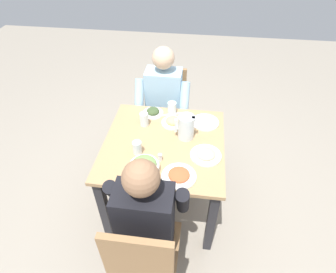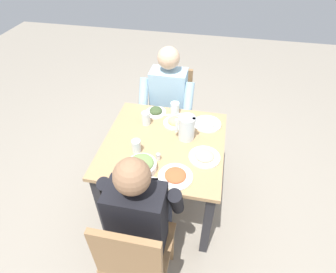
# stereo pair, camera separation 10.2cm
# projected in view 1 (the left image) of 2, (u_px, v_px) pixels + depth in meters

# --- Properties ---
(ground_plane) EXTENTS (8.00, 8.00, 0.00)m
(ground_plane) POSITION_uv_depth(u_px,v_px,m) (165.00, 200.00, 2.50)
(ground_plane) COLOR gray
(dining_table) EXTENTS (0.89, 0.89, 0.71)m
(dining_table) POSITION_uv_depth(u_px,v_px,m) (164.00, 154.00, 2.11)
(dining_table) COLOR tan
(dining_table) RESTS_ON ground_plane
(chair_near) EXTENTS (0.40, 0.40, 0.86)m
(chair_near) POSITION_uv_depth(u_px,v_px,m) (166.00, 107.00, 2.76)
(chair_near) COLOR #997047
(chair_near) RESTS_ON ground_plane
(chair_far) EXTENTS (0.40, 0.40, 0.86)m
(chair_far) POSITION_uv_depth(u_px,v_px,m) (143.00, 257.00, 1.61)
(chair_far) COLOR #997047
(chair_far) RESTS_ON ground_plane
(diner_near) EXTENTS (0.48, 0.53, 1.16)m
(diner_near) POSITION_uv_depth(u_px,v_px,m) (162.00, 107.00, 2.51)
(diner_near) COLOR #9EC6E0
(diner_near) RESTS_ON ground_plane
(diner_far) EXTENTS (0.48, 0.53, 1.16)m
(diner_far) POSITION_uv_depth(u_px,v_px,m) (149.00, 213.00, 1.67)
(diner_far) COLOR black
(diner_far) RESTS_ON ground_plane
(water_pitcher) EXTENTS (0.16, 0.12, 0.19)m
(water_pitcher) POSITION_uv_depth(u_px,v_px,m) (186.00, 127.00, 2.02)
(water_pitcher) COLOR silver
(water_pitcher) RESTS_ON dining_table
(salad_bowl) EXTENTS (0.20, 0.20, 0.09)m
(salad_bowl) POSITION_uv_depth(u_px,v_px,m) (144.00, 166.00, 1.80)
(salad_bowl) COLOR white
(salad_bowl) RESTS_ON dining_table
(plate_yoghurt) EXTENTS (0.22, 0.22, 0.05)m
(plate_yoghurt) POSITION_uv_depth(u_px,v_px,m) (205.00, 121.00, 2.20)
(plate_yoghurt) COLOR white
(plate_yoghurt) RESTS_ON dining_table
(plate_fries) EXTENTS (0.18, 0.18, 0.06)m
(plate_fries) POSITION_uv_depth(u_px,v_px,m) (173.00, 122.00, 2.19)
(plate_fries) COLOR white
(plate_fries) RESTS_ON dining_table
(plate_dolmas) EXTENTS (0.17, 0.17, 0.06)m
(plate_dolmas) POSITION_uv_depth(u_px,v_px,m) (153.00, 112.00, 2.29)
(plate_dolmas) COLOR white
(plate_dolmas) RESTS_ON dining_table
(plate_beans) EXTENTS (0.22, 0.22, 0.04)m
(plate_beans) POSITION_uv_depth(u_px,v_px,m) (206.00, 155.00, 1.92)
(plate_beans) COLOR white
(plate_beans) RESTS_ON dining_table
(plate_rice_curry) EXTENTS (0.23, 0.23, 0.04)m
(plate_rice_curry) POSITION_uv_depth(u_px,v_px,m) (179.00, 175.00, 1.78)
(plate_rice_curry) COLOR white
(plate_rice_curry) RESTS_ON dining_table
(water_glass_center) EXTENTS (0.06, 0.06, 0.10)m
(water_glass_center) POSITION_uv_depth(u_px,v_px,m) (137.00, 148.00, 1.92)
(water_glass_center) COLOR silver
(water_glass_center) RESTS_ON dining_table
(water_glass_by_pitcher) EXTENTS (0.07, 0.07, 0.11)m
(water_glass_by_pitcher) POSITION_uv_depth(u_px,v_px,m) (144.00, 119.00, 2.16)
(water_glass_by_pitcher) COLOR silver
(water_glass_by_pitcher) RESTS_ON dining_table
(water_glass_far_left) EXTENTS (0.07, 0.07, 0.10)m
(water_glass_far_left) POSITION_uv_depth(u_px,v_px,m) (172.00, 108.00, 2.28)
(water_glass_far_left) COLOR silver
(water_glass_far_left) RESTS_ON dining_table
(salt_shaker) EXTENTS (0.03, 0.03, 0.05)m
(salt_shaker) POSITION_uv_depth(u_px,v_px,m) (159.00, 157.00, 1.88)
(salt_shaker) COLOR white
(salt_shaker) RESTS_ON dining_table
(fork_near) EXTENTS (0.17, 0.05, 0.01)m
(fork_near) POSITION_uv_depth(u_px,v_px,m) (165.00, 180.00, 1.76)
(fork_near) COLOR silver
(fork_near) RESTS_ON dining_table
(knife_near) EXTENTS (0.18, 0.08, 0.01)m
(knife_near) POSITION_uv_depth(u_px,v_px,m) (171.00, 115.00, 2.29)
(knife_near) COLOR silver
(knife_near) RESTS_ON dining_table
(fork_far) EXTENTS (0.17, 0.05, 0.01)m
(fork_far) POSITION_uv_depth(u_px,v_px,m) (151.00, 178.00, 1.77)
(fork_far) COLOR silver
(fork_far) RESTS_ON dining_table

